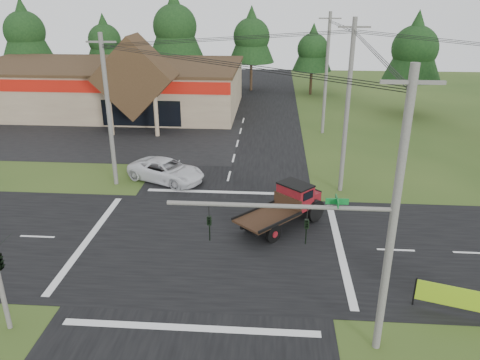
{
  "coord_description": "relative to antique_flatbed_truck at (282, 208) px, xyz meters",
  "views": [
    {
      "loc": [
        3.21,
        -22.42,
        13.11
      ],
      "look_at": [
        1.27,
        4.01,
        2.2
      ],
      "focal_mm": 35.0,
      "sensor_mm": 36.0,
      "label": 1
    }
  ],
  "objects": [
    {
      "name": "utility_pole_ne",
      "position": [
        4.16,
        5.69,
        4.67
      ],
      "size": [
        2.0,
        0.3,
        11.5
      ],
      "color": "#595651",
      "rests_on": "ground"
    },
    {
      "name": "tree_row_d",
      "position": [
        -3.84,
        39.69,
        6.15
      ],
      "size": [
        6.16,
        6.16,
        11.11
      ],
      "color": "#332316",
      "rests_on": "ground"
    },
    {
      "name": "cvs_building",
      "position": [
        -19.54,
        27.26,
        1.56
      ],
      "size": [
        30.4,
        18.2,
        9.19
      ],
      "color": "gray",
      "rests_on": "ground"
    },
    {
      "name": "ground",
      "position": [
        -3.84,
        -2.31,
        -1.22
      ],
      "size": [
        120.0,
        120.0,
        0.0
      ],
      "primitive_type": "plane",
      "color": "#2C4619",
      "rests_on": "ground"
    },
    {
      "name": "utility_pole_nr",
      "position": [
        3.66,
        -9.81,
        4.42
      ],
      "size": [
        2.0,
        0.3,
        11.0
      ],
      "color": "#595651",
      "rests_on": "ground"
    },
    {
      "name": "antique_flatbed_truck",
      "position": [
        0.0,
        0.0,
        0.0
      ],
      "size": [
        5.61,
        5.81,
        2.44
      ],
      "primitive_type": null,
      "rotation": [
        0.0,
        0.0,
        -0.75
      ],
      "color": "#5A0C16",
      "rests_on": "ground"
    },
    {
      "name": "tree_row_e",
      "position": [
        4.16,
        37.69,
        4.81
      ],
      "size": [
        5.04,
        5.04,
        9.09
      ],
      "color": "#332316",
      "rests_on": "ground"
    },
    {
      "name": "tree_row_c",
      "position": [
        -13.84,
        38.69,
        7.5
      ],
      "size": [
        7.28,
        7.28,
        13.13
      ],
      "color": "#332316",
      "rests_on": "ground"
    },
    {
      "name": "utility_pole_nw",
      "position": [
        -11.84,
        5.69,
        4.17
      ],
      "size": [
        2.0,
        0.3,
        10.5
      ],
      "color": "#595651",
      "rests_on": "ground"
    },
    {
      "name": "tree_side_ne",
      "position": [
        14.16,
        27.69,
        6.15
      ],
      "size": [
        6.16,
        6.16,
        11.11
      ],
      "color": "#332316",
      "rests_on": "ground"
    },
    {
      "name": "tree_row_b",
      "position": [
        -23.84,
        39.69,
        5.48
      ],
      "size": [
        5.6,
        5.6,
        10.1
      ],
      "color": "#332316",
      "rests_on": "ground"
    },
    {
      "name": "road_ew",
      "position": [
        -3.84,
        -2.31,
        -1.21
      ],
      "size": [
        120.0,
        12.0,
        0.02
      ],
      "primitive_type": "cube",
      "color": "black",
      "rests_on": "ground"
    },
    {
      "name": "roadside_banner",
      "position": [
        7.72,
        -7.62,
        -0.52
      ],
      "size": [
        3.96,
        1.33,
        1.4
      ],
      "primitive_type": null,
      "rotation": [
        0.0,
        0.0,
        -0.3
      ],
      "color": "#7DAA16",
      "rests_on": "ground"
    },
    {
      "name": "tree_row_a",
      "position": [
        -33.84,
        37.69,
        6.83
      ],
      "size": [
        6.72,
        6.72,
        12.12
      ],
      "color": "#332316",
      "rests_on": "ground"
    },
    {
      "name": "road_ns",
      "position": [
        -3.84,
        -2.31,
        -1.21
      ],
      "size": [
        12.0,
        120.0,
        0.02
      ],
      "primitive_type": "cube",
      "color": "black",
      "rests_on": "ground"
    },
    {
      "name": "white_pickup",
      "position": [
        -8.31,
        6.52,
        -0.43
      ],
      "size": [
        6.31,
        4.79,
        1.59
      ],
      "primitive_type": "imported",
      "rotation": [
        0.0,
        0.0,
        1.14
      ],
      "color": "silver",
      "rests_on": "ground"
    },
    {
      "name": "utility_pole_n",
      "position": [
        4.16,
        19.69,
        4.52
      ],
      "size": [
        2.0,
        0.3,
        11.2
      ],
      "color": "#595651",
      "rests_on": "ground"
    },
    {
      "name": "traffic_signal_mast",
      "position": [
        1.98,
        -9.81,
        3.2
      ],
      "size": [
        8.12,
        0.24,
        7.0
      ],
      "color": "#595651",
      "rests_on": "ground"
    },
    {
      "name": "parking_apron",
      "position": [
        -17.84,
        16.69,
        -1.21
      ],
      "size": [
        28.0,
        14.0,
        0.02
      ],
      "primitive_type": "cube",
      "color": "black",
      "rests_on": "ground"
    }
  ]
}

